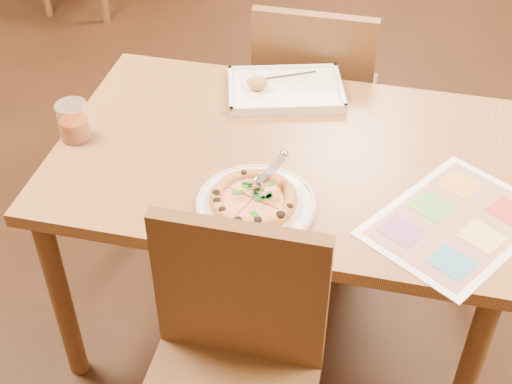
% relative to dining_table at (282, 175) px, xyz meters
% --- Properties ---
extents(dining_table, '(1.30, 0.85, 0.72)m').
position_rel_dining_table_xyz_m(dining_table, '(0.00, 0.00, 0.00)').
color(dining_table, '#A66D42').
rests_on(dining_table, ground).
extents(chair_near, '(0.42, 0.42, 0.47)m').
position_rel_dining_table_xyz_m(chair_near, '(0.00, -0.60, -0.07)').
color(chair_near, brown).
rests_on(chair_near, ground).
extents(chair_far, '(0.42, 0.42, 0.47)m').
position_rel_dining_table_xyz_m(chair_far, '(-0.00, 0.60, -0.07)').
color(chair_far, brown).
rests_on(chair_far, ground).
extents(plate, '(0.34, 0.34, 0.02)m').
position_rel_dining_table_xyz_m(plate, '(-0.02, -0.24, 0.09)').
color(plate, white).
rests_on(plate, dining_table).
extents(pizza, '(0.23, 0.23, 0.03)m').
position_rel_dining_table_xyz_m(pizza, '(-0.03, -0.25, 0.11)').
color(pizza, '#D18347').
rests_on(pizza, plate).
extents(pizza_cutter, '(0.07, 0.13, 0.08)m').
position_rel_dining_table_xyz_m(pizza_cutter, '(0.00, -0.20, 0.17)').
color(pizza_cutter, silver).
rests_on(pizza_cutter, pizza).
extents(appetizer_tray, '(0.41, 0.34, 0.06)m').
position_rel_dining_table_xyz_m(appetizer_tray, '(-0.06, 0.30, 0.10)').
color(appetizer_tray, white).
rests_on(appetizer_tray, dining_table).
extents(glass_tumbler, '(0.09, 0.09, 0.11)m').
position_rel_dining_table_xyz_m(glass_tumbler, '(-0.60, -0.07, 0.14)').
color(glass_tumbler, '#7D3209').
rests_on(glass_tumbler, dining_table).
extents(menu, '(0.52, 0.56, 0.00)m').
position_rel_dining_table_xyz_m(menu, '(0.49, -0.19, 0.09)').
color(menu, white).
rests_on(menu, dining_table).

